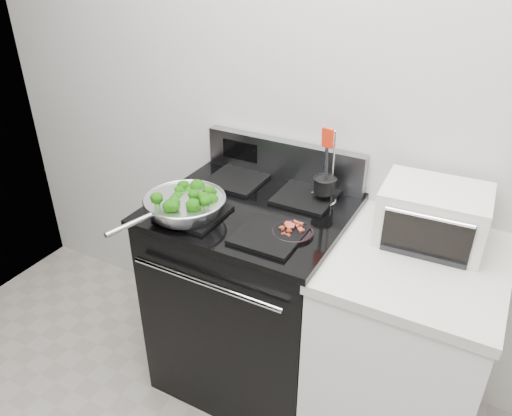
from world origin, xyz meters
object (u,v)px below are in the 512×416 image
Objects in this scene: utensil_holder at (324,189)px; toaster_oven at (433,215)px; bacon_plate at (293,230)px; skillet at (185,205)px; gas_range at (252,293)px.

utensil_holder reaches higher than toaster_oven.
bacon_plate is 0.48× the size of utensil_holder.
utensil_holder is (0.44, 0.37, 0.01)m from skillet.
bacon_plate is at bearing -83.03° from utensil_holder.
toaster_oven is at bearing 35.64° from skillet.
skillet is at bearing -162.05° from toaster_oven.
utensil_holder reaches higher than gas_range.
gas_range is at bearing -171.69° from toaster_oven.
bacon_plate is (0.24, -0.12, 0.48)m from gas_range.
bacon_plate is at bearing -153.69° from toaster_oven.
gas_range is 0.89m from toaster_oven.
skillet is at bearing -130.94° from utensil_holder.
skillet is 0.94m from toaster_oven.
utensil_holder is 0.84× the size of toaster_oven.
gas_range is 7.12× the size of bacon_plate.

